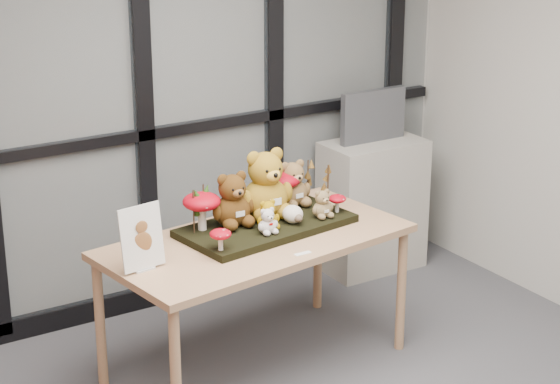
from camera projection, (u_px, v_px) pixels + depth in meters
room_shell at (330, 144)px, 3.26m from camera, size 5.00×5.00×5.00m
glass_partition at (63, 80)px, 5.33m from camera, size 4.90×0.06×2.78m
display_table at (256, 250)px, 5.10m from camera, size 1.63×0.97×0.72m
diorama_tray at (266, 226)px, 5.18m from camera, size 0.94×0.56×0.04m
bear_pooh_yellow at (265, 180)px, 5.19m from camera, size 0.34×0.31×0.40m
bear_brown_medium at (232, 196)px, 5.09m from camera, size 0.26×0.24×0.31m
bear_tan_back at (292, 181)px, 5.37m from camera, size 0.23×0.22×0.27m
bear_small_yellow at (268, 213)px, 5.07m from camera, size 0.14×0.13×0.17m
bear_white_bow at (267, 219)px, 5.01m from camera, size 0.12×0.12×0.15m
bear_beige_small at (322, 202)px, 5.22m from camera, size 0.14×0.13×0.16m
plush_cream_hedgehog at (293, 213)px, 5.15m from camera, size 0.09×0.08×0.10m
mushroom_back_left at (202, 210)px, 5.04m from camera, size 0.19×0.19×0.21m
mushroom_back_right at (282, 187)px, 5.36m from camera, size 0.20×0.20×0.22m
mushroom_front_left at (221, 239)px, 4.81m from camera, size 0.10×0.10×0.12m
mushroom_front_right at (337, 203)px, 5.30m from camera, size 0.09×0.09×0.10m
sprig_green_far_left at (194, 212)px, 5.00m from camera, size 0.05×0.05×0.22m
sprig_green_mid_left at (204, 205)px, 5.09m from camera, size 0.05×0.05×0.22m
sprig_dry_far_right at (308, 181)px, 5.42m from camera, size 0.05×0.05×0.24m
sprig_dry_mid_right at (328, 186)px, 5.36m from camera, size 0.05×0.05×0.23m
sprig_green_centre at (231, 198)px, 5.21m from camera, size 0.05×0.05×0.21m
sign_holder at (142, 240)px, 4.65m from camera, size 0.22×0.07×0.31m
label_card at (303, 253)px, 4.88m from camera, size 0.09×0.03×0.00m
cabinet at (372, 205)px, 6.42m from camera, size 0.63×0.37×0.84m
monitor at (373, 116)px, 6.24m from camera, size 0.46×0.05×0.32m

